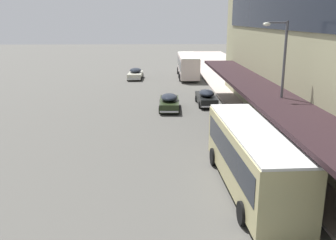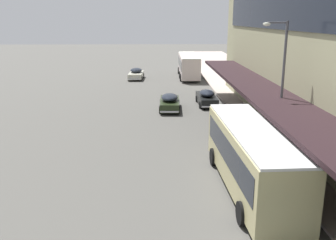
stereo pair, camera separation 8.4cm
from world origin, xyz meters
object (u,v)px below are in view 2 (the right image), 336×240
at_px(sedan_oncoming_front, 207,97).
at_px(sedan_trailing_mid, 170,102).
at_px(sedan_oncoming_rear, 136,74).
at_px(street_lamp, 280,80).
at_px(transit_bus_kerbside_rear, 251,155).
at_px(transit_bus_kerbside_front, 189,65).

bearing_deg(sedan_oncoming_front, sedan_trailing_mid, -152.85).
relative_size(sedan_trailing_mid, sedan_oncoming_front, 0.99).
xyz_separation_m(sedan_oncoming_rear, street_lamp, (10.25, -30.61, 3.96)).
bearing_deg(sedan_oncoming_front, transit_bus_kerbside_rear, -91.05).
relative_size(transit_bus_kerbside_rear, sedan_oncoming_front, 2.09).
distance_m(transit_bus_kerbside_front, sedan_trailing_mid, 20.21).
bearing_deg(transit_bus_kerbside_front, transit_bus_kerbside_rear, -90.07).
xyz_separation_m(sedan_oncoming_rear, sedan_trailing_mid, (4.07, -18.52, 0.00)).
bearing_deg(sedan_trailing_mid, transit_bus_kerbside_front, 80.26).
xyz_separation_m(transit_bus_kerbside_front, street_lamp, (2.77, -31.97, 2.86)).
height_order(transit_bus_kerbside_rear, street_lamp, street_lamp).
bearing_deg(sedan_oncoming_rear, sedan_oncoming_front, -64.89).
bearing_deg(transit_bus_kerbside_rear, sedan_oncoming_rear, 101.82).
bearing_deg(sedan_oncoming_front, sedan_oncoming_rear, 115.11).
distance_m(transit_bus_kerbside_front, street_lamp, 32.21).
bearing_deg(street_lamp, sedan_oncoming_rear, 108.52).
bearing_deg(sedan_oncoming_front, transit_bus_kerbside_front, 90.96).
distance_m(sedan_oncoming_rear, sedan_trailing_mid, 18.97).
height_order(transit_bus_kerbside_rear, sedan_oncoming_front, transit_bus_kerbside_rear).
relative_size(transit_bus_kerbside_rear, sedan_trailing_mid, 2.10).
bearing_deg(sedan_oncoming_rear, sedan_trailing_mid, -77.60).
height_order(transit_bus_kerbside_front, sedan_oncoming_rear, transit_bus_kerbside_front).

